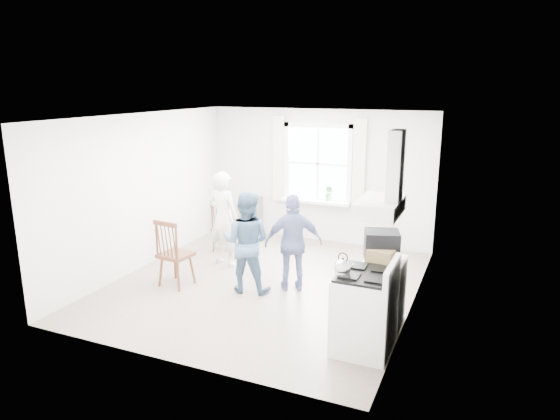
# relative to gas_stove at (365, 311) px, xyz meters

# --- Properties ---
(room_shell) EXTENTS (4.62, 5.12, 2.64)m
(room_shell) POSITION_rel_gas_stove_xyz_m (-1.91, 1.35, 0.82)
(room_shell) COLOR gray
(room_shell) RESTS_ON ground
(window_assembly) EXTENTS (1.88, 0.24, 1.70)m
(window_assembly) POSITION_rel_gas_stove_xyz_m (-1.91, 3.80, 0.98)
(window_assembly) COLOR white
(window_assembly) RESTS_ON room_shell
(range_hood) EXTENTS (0.45, 0.76, 0.94)m
(range_hood) POSITION_rel_gas_stove_xyz_m (0.16, -0.00, 1.42)
(range_hood) COLOR white
(range_hood) RESTS_ON room_shell
(shelf_unit) EXTENTS (0.40, 0.30, 0.80)m
(shelf_unit) POSITION_rel_gas_stove_xyz_m (-3.31, 3.68, -0.08)
(shelf_unit) COLOR gray
(shelf_unit) RESTS_ON ground
(gas_stove) EXTENTS (0.68, 0.76, 1.12)m
(gas_stove) POSITION_rel_gas_stove_xyz_m (0.00, 0.00, 0.00)
(gas_stove) COLOR white
(gas_stove) RESTS_ON ground
(kettle) EXTENTS (0.19, 0.19, 0.27)m
(kettle) POSITION_rel_gas_stove_xyz_m (-0.24, -0.17, 0.56)
(kettle) COLOR silver
(kettle) RESTS_ON gas_stove
(low_cabinet) EXTENTS (0.50, 0.55, 0.90)m
(low_cabinet) POSITION_rel_gas_stove_xyz_m (0.07, 0.70, -0.03)
(low_cabinet) COLOR white
(low_cabinet) RESTS_ON ground
(stereo_stack) EXTENTS (0.51, 0.48, 0.38)m
(stereo_stack) POSITION_rel_gas_stove_xyz_m (0.03, 0.66, 0.60)
(stereo_stack) COLOR black
(stereo_stack) RESTS_ON low_cabinet
(cardboard_box) EXTENTS (0.34, 0.27, 0.20)m
(cardboard_box) POSITION_rel_gas_stove_xyz_m (0.06, 0.47, 0.51)
(cardboard_box) COLOR olive
(cardboard_box) RESTS_ON low_cabinet
(windsor_chair_a) EXTENTS (0.43, 0.42, 0.94)m
(windsor_chair_a) POSITION_rel_gas_stove_xyz_m (-3.27, 2.41, 0.09)
(windsor_chair_a) COLOR #4F2819
(windsor_chair_a) RESTS_ON ground
(windsor_chair_b) EXTENTS (0.51, 0.50, 1.08)m
(windsor_chair_b) POSITION_rel_gas_stove_xyz_m (-3.17, 0.65, 0.17)
(windsor_chair_b) COLOR #4F2819
(windsor_chair_b) RESTS_ON ground
(person_left) EXTENTS (0.69, 0.69, 1.64)m
(person_left) POSITION_rel_gas_stove_xyz_m (-2.93, 1.86, 0.34)
(person_left) COLOR silver
(person_left) RESTS_ON ground
(person_mid) EXTENTS (0.85, 0.85, 1.53)m
(person_mid) POSITION_rel_gas_stove_xyz_m (-2.05, 1.00, 0.28)
(person_mid) COLOR #496687
(person_mid) RESTS_ON ground
(person_right) EXTENTS (1.17, 1.17, 1.48)m
(person_right) POSITION_rel_gas_stove_xyz_m (-1.42, 1.32, 0.26)
(person_right) COLOR navy
(person_right) RESTS_ON ground
(potted_plant) EXTENTS (0.21, 0.21, 0.30)m
(potted_plant) POSITION_rel_gas_stove_xyz_m (-1.64, 3.71, 0.52)
(potted_plant) COLOR #306D30
(potted_plant) RESTS_ON window_assembly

